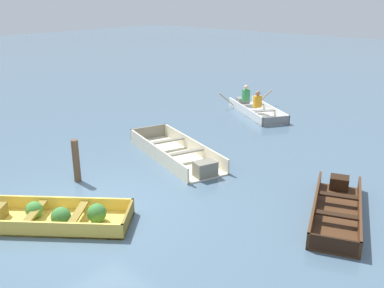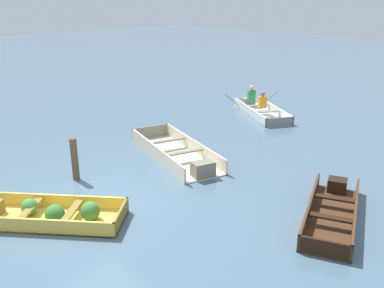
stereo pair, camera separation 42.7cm
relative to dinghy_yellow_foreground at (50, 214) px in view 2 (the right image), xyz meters
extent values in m
plane|color=slate|center=(0.22, 0.83, -0.15)|extent=(80.00, 80.00, 0.00)
cube|color=#E5BC47|center=(0.01, 0.01, -0.13)|extent=(2.93, 2.64, 0.04)
cube|color=#E5BC47|center=(0.33, -0.39, 0.01)|extent=(2.29, 1.83, 0.32)
cube|color=#E5BC47|center=(-0.31, 0.41, 0.01)|extent=(2.29, 1.83, 0.32)
cube|color=olive|center=(1.12, 0.89, 0.01)|extent=(0.71, 0.87, 0.32)
cube|color=olive|center=(-0.33, -0.26, 0.09)|extent=(0.73, 0.86, 0.04)
cube|color=olive|center=(0.35, 0.28, 0.09)|extent=(0.73, 0.86, 0.04)
sphere|color=#428438|center=(-0.47, -0.19, 0.06)|extent=(0.34, 0.34, 0.34)
sphere|color=#387533|center=(0.22, -0.01, 0.08)|extent=(0.38, 0.38, 0.38)
sphere|color=#387533|center=(0.61, 0.54, 0.08)|extent=(0.38, 0.38, 0.38)
cube|color=beige|center=(-0.78, 4.20, -0.13)|extent=(3.78, 2.28, 0.04)
cube|color=beige|center=(-0.59, 4.74, 0.06)|extent=(3.41, 1.19, 0.41)
cube|color=beige|center=(-0.96, 3.65, 0.06)|extent=(3.41, 1.19, 0.41)
cube|color=gray|center=(-2.45, 4.76, 0.06)|extent=(0.43, 1.15, 0.41)
cube|color=gray|center=(0.75, 3.68, 0.08)|extent=(0.51, 0.63, 0.37)
cube|color=gray|center=(-0.27, 4.03, 0.16)|extent=(0.50, 1.10, 0.04)
cube|color=gray|center=(-1.29, 4.37, 0.16)|extent=(0.50, 1.10, 0.04)
cube|color=#4C2D19|center=(4.00, 3.97, -0.13)|extent=(1.95, 3.09, 0.04)
cube|color=#4C2D19|center=(3.60, 3.81, 0.02)|extent=(1.14, 2.76, 0.33)
cube|color=#4C2D19|center=(4.41, 4.13, 0.02)|extent=(1.14, 2.76, 0.33)
cube|color=black|center=(4.54, 2.62, 0.02)|extent=(0.87, 0.39, 0.33)
cube|color=black|center=(3.52, 5.18, 0.03)|extent=(0.52, 0.49, 0.30)
cube|color=black|center=(3.84, 4.38, 0.10)|extent=(0.82, 0.45, 0.04)
cube|color=black|center=(4.17, 3.56, 0.10)|extent=(0.82, 0.45, 0.04)
cube|color=white|center=(-1.58, 9.49, -0.13)|extent=(3.24, 2.58, 0.04)
cube|color=white|center=(-1.85, 9.07, 0.01)|extent=(2.71, 1.74, 0.32)
cube|color=white|center=(-1.31, 9.91, 0.01)|extent=(2.71, 1.74, 0.32)
cube|color=gray|center=(-0.26, 8.66, 0.01)|extent=(0.60, 0.91, 0.32)
cube|color=gray|center=(-2.77, 10.25, 0.03)|extent=(0.56, 0.59, 0.29)
cube|color=gray|center=(-1.98, 9.75, 0.09)|extent=(0.64, 0.88, 0.04)
cube|color=gray|center=(-1.18, 9.24, 0.09)|extent=(0.64, 0.88, 0.04)
cube|color=orange|center=(-1.58, 9.49, 0.33)|extent=(0.30, 0.33, 0.44)
sphere|color=#9E7051|center=(-1.58, 9.49, 0.65)|extent=(0.18, 0.18, 0.18)
cube|color=#338C4C|center=(-2.52, 10.09, 0.33)|extent=(0.30, 0.33, 0.44)
sphere|color=beige|center=(-2.52, 10.09, 0.65)|extent=(0.18, 0.18, 0.18)
cylinder|color=tan|center=(-2.96, 9.39, 0.22)|extent=(0.38, 0.57, 0.55)
cylinder|color=tan|center=(-2.08, 10.78, 0.22)|extent=(0.38, 0.57, 0.55)
cylinder|color=brown|center=(-1.41, 1.45, 0.38)|extent=(0.17, 0.17, 1.05)
camera|label=1|loc=(6.96, -3.78, 4.15)|focal=40.00mm
camera|label=2|loc=(7.27, -3.49, 4.15)|focal=40.00mm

